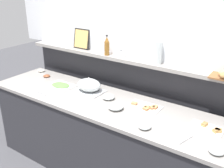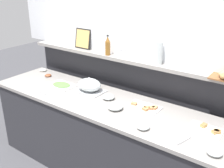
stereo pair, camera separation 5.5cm
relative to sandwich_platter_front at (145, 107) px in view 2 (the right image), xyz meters
The scene contains 20 objects.
ground_plane 1.14m from the sandwich_platter_front, 132.82° to the left, with size 12.00×12.00×0.00m, color #4C4C51.
buffet_counter 0.66m from the sandwich_platter_front, 165.89° to the right, with size 2.75×0.73×0.92m.
back_ledge_unit 0.67m from the sandwich_platter_front, 136.56° to the left, with size 2.88×0.22×1.28m.
sandwich_platter_front is the anchor object (origin of this frame).
sandwich_platter_rear 0.63m from the sandwich_platter_front, ahead, with size 0.28×0.18×0.04m.
cold_cuts_platter 1.09m from the sandwich_platter_front, behind, with size 0.32×0.24×0.02m.
serving_cloche 0.72m from the sandwich_platter_front, behind, with size 0.34×0.24×0.17m.
glass_bowl_large 0.42m from the sandwich_platter_front, behind, with size 0.13×0.13×0.05m.
glass_bowl_medium 0.29m from the sandwich_platter_front, 139.83° to the right, with size 0.16×0.16×0.06m.
glass_bowl_small 0.39m from the sandwich_platter_front, 62.77° to the right, with size 0.12×0.12×0.05m.
glass_bowl_extra 0.85m from the sandwich_platter_front, 24.06° to the right, with size 0.12×0.12×0.05m.
condiment_bowl_teal 1.46m from the sandwich_platter_front, behind, with size 0.09×0.09×0.03m, color brown.
condiment_bowl_dark 1.69m from the sandwich_platter_front, behind, with size 0.10×0.10×0.03m, color silver.
serving_tongs 1.18m from the sandwich_platter_front, 161.87° to the right, with size 0.19×0.10×0.01m.
napkin_stack 0.55m from the sandwich_platter_front, 33.61° to the right, with size 0.17×0.17×0.02m, color white.
vinegar_bottle_amber 0.89m from the sandwich_platter_front, 154.95° to the left, with size 0.06×0.06×0.24m.
salt_shaker 0.74m from the sandwich_platter_front, 146.20° to the left, with size 0.03×0.03×0.09m.
pepper_shaker 0.71m from the sandwich_platter_front, 143.84° to the left, with size 0.03×0.03×0.09m.
framed_picture 1.29m from the sandwich_platter_front, 161.08° to the left, with size 0.24×0.06×0.25m.
water_carafe 0.59m from the sandwich_platter_front, 100.03° to the left, with size 0.09×0.09×0.24m, color silver.
Camera 2 is at (1.55, -1.96, 2.13)m, focal length 42.23 mm.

